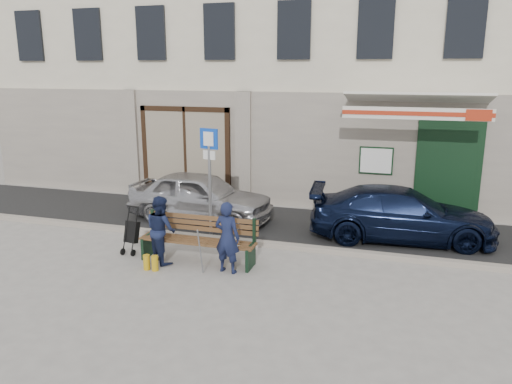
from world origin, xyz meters
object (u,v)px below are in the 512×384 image
at_px(car_navy, 402,214).
at_px(man, 227,237).
at_px(parking_sign, 209,165).
at_px(stroller, 132,233).
at_px(car_silver, 200,196).
at_px(bench, 196,240).
at_px(woman, 161,229).

distance_m(car_navy, man, 4.30).
xyz_separation_m(parking_sign, stroller, (-1.16, -1.57, -1.23)).
bearing_deg(car_navy, car_silver, 84.20).
distance_m(car_silver, bench, 2.86).
height_order(man, woman, man).
height_order(car_navy, woman, woman).
distance_m(woman, stroller, 0.93).
bearing_deg(stroller, car_navy, 33.77).
relative_size(parking_sign, woman, 1.83).
distance_m(car_silver, woman, 2.90).
bearing_deg(parking_sign, bench, -66.22).
bearing_deg(car_silver, man, -145.64).
xyz_separation_m(car_silver, car_navy, (4.97, -0.04, -0.04)).
relative_size(man, woman, 1.02).
distance_m(bench, woman, 0.72).
bearing_deg(bench, car_navy, 33.63).
height_order(car_navy, parking_sign, parking_sign).
xyz_separation_m(car_navy, woman, (-4.59, -2.83, 0.09)).
height_order(car_silver, parking_sign, parking_sign).
relative_size(car_navy, parking_sign, 1.64).
bearing_deg(bench, stroller, 177.05).
height_order(car_silver, stroller, car_silver).
height_order(woman, stroller, woman).
bearing_deg(man, parking_sign, -52.15).
distance_m(car_silver, car_navy, 4.97).
xyz_separation_m(bench, woman, (-0.65, -0.21, 0.23)).
xyz_separation_m(man, stroller, (-2.30, 0.39, -0.26)).
distance_m(car_silver, stroller, 2.64).
height_order(car_silver, bench, car_silver).
bearing_deg(parking_sign, man, -47.88).
relative_size(car_silver, stroller, 3.77).
bearing_deg(car_navy, bench, 118.34).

